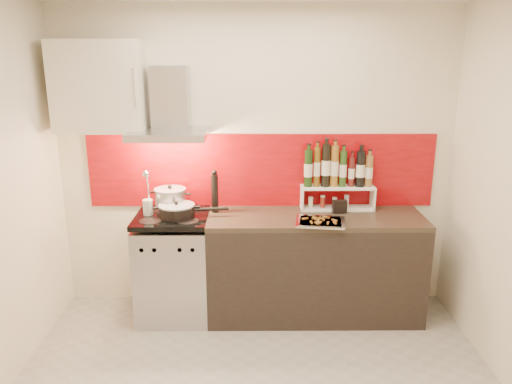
{
  "coord_description": "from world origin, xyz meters",
  "views": [
    {
      "loc": [
        -0.03,
        -2.83,
        2.23
      ],
      "look_at": [
        0.0,
        0.95,
        1.15
      ],
      "focal_mm": 35.0,
      "sensor_mm": 36.0,
      "label": 1
    }
  ],
  "objects_px": {
    "range_stove": "(174,267)",
    "baking_tray": "(320,222)",
    "counter": "(314,266)",
    "stock_pot": "(170,200)",
    "pepper_mill": "(215,192)",
    "saute_pan": "(178,211)"
  },
  "relations": [
    {
      "from": "pepper_mill",
      "to": "baking_tray",
      "type": "distance_m",
      "value": 0.92
    },
    {
      "from": "counter",
      "to": "baking_tray",
      "type": "distance_m",
      "value": 0.51
    },
    {
      "from": "stock_pot",
      "to": "baking_tray",
      "type": "distance_m",
      "value": 1.28
    },
    {
      "from": "saute_pan",
      "to": "pepper_mill",
      "type": "distance_m",
      "value": 0.35
    },
    {
      "from": "baking_tray",
      "to": "counter",
      "type": "bearing_deg",
      "value": 93.25
    },
    {
      "from": "range_stove",
      "to": "pepper_mill",
      "type": "distance_m",
      "value": 0.74
    },
    {
      "from": "pepper_mill",
      "to": "saute_pan",
      "type": "bearing_deg",
      "value": -153.6
    },
    {
      "from": "range_stove",
      "to": "saute_pan",
      "type": "bearing_deg",
      "value": -33.29
    },
    {
      "from": "stock_pot",
      "to": "baking_tray",
      "type": "relative_size",
      "value": 0.64
    },
    {
      "from": "stock_pot",
      "to": "pepper_mill",
      "type": "relative_size",
      "value": 0.73
    },
    {
      "from": "counter",
      "to": "pepper_mill",
      "type": "bearing_deg",
      "value": 172.89
    },
    {
      "from": "baking_tray",
      "to": "saute_pan",
      "type": "bearing_deg",
      "value": 172.35
    },
    {
      "from": "range_stove",
      "to": "baking_tray",
      "type": "relative_size",
      "value": 2.16
    },
    {
      "from": "range_stove",
      "to": "counter",
      "type": "relative_size",
      "value": 0.51
    },
    {
      "from": "saute_pan",
      "to": "baking_tray",
      "type": "distance_m",
      "value": 1.17
    },
    {
      "from": "range_stove",
      "to": "saute_pan",
      "type": "height_order",
      "value": "saute_pan"
    },
    {
      "from": "range_stove",
      "to": "stock_pot",
      "type": "distance_m",
      "value": 0.58
    },
    {
      "from": "counter",
      "to": "saute_pan",
      "type": "xyz_separation_m",
      "value": [
        -1.14,
        -0.04,
        0.51
      ]
    },
    {
      "from": "counter",
      "to": "baking_tray",
      "type": "bearing_deg",
      "value": -86.75
    },
    {
      "from": "counter",
      "to": "pepper_mill",
      "type": "relative_size",
      "value": 4.88
    },
    {
      "from": "range_stove",
      "to": "baking_tray",
      "type": "distance_m",
      "value": 1.31
    },
    {
      "from": "pepper_mill",
      "to": "stock_pot",
      "type": "bearing_deg",
      "value": 178.5
    }
  ]
}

